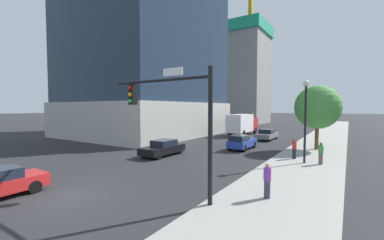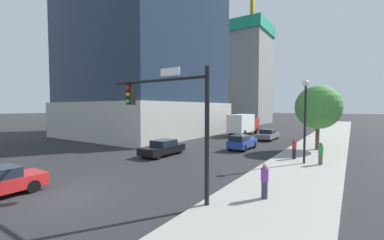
% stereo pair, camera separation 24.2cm
% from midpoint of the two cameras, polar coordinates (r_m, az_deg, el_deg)
% --- Properties ---
extents(ground_plane, '(400.00, 400.00, 0.00)m').
position_cam_midpoint_polar(ground_plane, '(13.77, -27.87, -15.62)').
color(ground_plane, '#28282B').
extents(sidewalk, '(5.21, 120.00, 0.15)m').
position_cam_midpoint_polar(sidewalk, '(26.78, 26.69, -6.48)').
color(sidewalk, '#9E9B93').
rests_on(sidewalk, ground).
extents(construction_building, '(16.70, 13.81, 36.41)m').
position_cam_midpoint_polar(construction_building, '(71.57, 11.18, 11.44)').
color(construction_building, gray).
rests_on(construction_building, ground).
extents(traffic_light_pole, '(5.75, 0.48, 5.98)m').
position_cam_midpoint_polar(traffic_light_pole, '(11.35, -5.38, 2.81)').
color(traffic_light_pole, black).
rests_on(traffic_light_pole, sidewalk).
extents(street_lamp, '(0.44, 0.44, 6.17)m').
position_cam_midpoint_polar(street_lamp, '(19.84, 24.76, 2.23)').
color(street_lamp, black).
rests_on(street_lamp, sidewalk).
extents(street_tree, '(4.32, 4.32, 6.36)m').
position_cam_midpoint_polar(street_tree, '(27.04, 27.11, 2.68)').
color(street_tree, brown).
rests_on(street_tree, sidewalk).
extents(car_blue, '(1.75, 4.19, 1.54)m').
position_cam_midpoint_polar(car_blue, '(25.55, 11.30, -5.08)').
color(car_blue, '#233D9E').
rests_on(car_blue, ground).
extents(car_black, '(1.89, 4.46, 1.41)m').
position_cam_midpoint_polar(car_black, '(22.11, -7.15, -6.49)').
color(car_black, black).
rests_on(car_black, ground).
extents(car_gray, '(1.95, 4.55, 1.43)m').
position_cam_midpoint_polar(car_gray, '(34.06, 16.93, -3.25)').
color(car_gray, slate).
rests_on(car_gray, ground).
extents(box_truck, '(2.36, 7.77, 3.27)m').
position_cam_midpoint_polar(box_truck, '(38.66, 11.54, -0.81)').
color(box_truck, '#B21E1E').
rests_on(box_truck, ground).
extents(pedestrian_red_shirt, '(0.34, 0.34, 1.63)m').
position_cam_midpoint_polar(pedestrian_red_shirt, '(21.50, 22.57, -6.20)').
color(pedestrian_red_shirt, black).
rests_on(pedestrian_red_shirt, sidewalk).
extents(pedestrian_purple_shirt, '(0.34, 0.34, 1.62)m').
position_cam_midpoint_polar(pedestrian_purple_shirt, '(11.92, 16.66, -13.40)').
color(pedestrian_purple_shirt, '#38334C').
rests_on(pedestrian_purple_shirt, sidewalk).
extents(pedestrian_green_shirt, '(0.34, 0.34, 1.62)m').
position_cam_midpoint_polar(pedestrian_green_shirt, '(20.19, 27.66, -6.92)').
color(pedestrian_green_shirt, brown).
rests_on(pedestrian_green_shirt, sidewalk).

